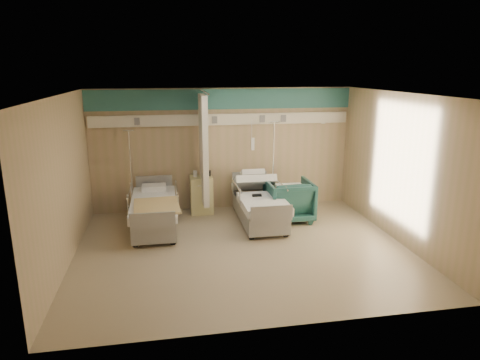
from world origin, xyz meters
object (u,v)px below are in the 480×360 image
iv_stand_right (273,192)px  iv_stand_left (133,199)px  bedside_cabinet (201,195)px  bed_right (259,209)px  visitor_armchair (289,200)px  bed_left (154,215)px

iv_stand_right → iv_stand_left: iv_stand_right is taller
bedside_cabinet → iv_stand_right: (1.65, -0.10, -0.00)m
iv_stand_right → iv_stand_left: 3.18m
bed_right → visitor_armchair: size_ratio=2.20×
visitor_armchair → bedside_cabinet: bearing=-24.3°
bed_right → iv_stand_left: size_ratio=1.11×
bed_right → iv_stand_left: bearing=161.1°
bed_left → visitor_armchair: visitor_armchair is taller
bed_right → bed_left: 2.20m
bed_right → bedside_cabinet: (-1.15, 0.90, 0.11)m
bed_right → bedside_cabinet: bedside_cabinet is taller
visitor_armchair → iv_stand_left: (-3.36, 0.84, -0.05)m
bed_right → bed_left: same height
bed_left → bedside_cabinet: bearing=40.6°
bed_left → visitor_armchair: bearing=1.5°
bed_left → iv_stand_left: 1.04m
bedside_cabinet → visitor_armchair: bearing=-24.3°
bed_right → bed_left: bearing=180.0°
bed_left → bedside_cabinet: size_ratio=2.54×
bed_left → bedside_cabinet: (1.05, 0.90, 0.11)m
visitor_armchair → iv_stand_right: size_ratio=0.47×
bed_right → iv_stand_left: (-2.68, 0.92, 0.08)m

